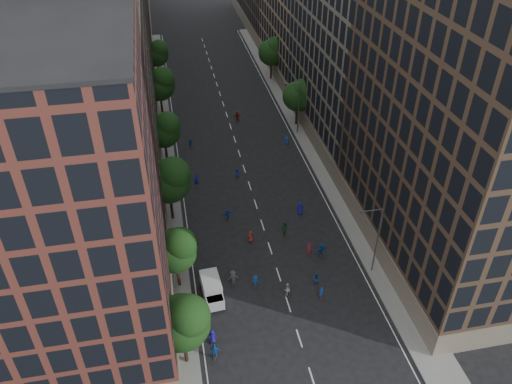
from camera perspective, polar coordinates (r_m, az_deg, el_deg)
ground at (r=78.10m, az=-1.87°, el=4.26°), size 240.00×240.00×0.00m
sidewalk_left at (r=83.86m, az=-10.89°, el=6.03°), size 4.00×105.00×0.15m
sidewalk_right at (r=86.77m, az=5.20°, el=7.63°), size 4.00×105.00×0.15m
bldg_left_a at (r=45.76m, az=-19.92°, el=-1.02°), size 14.00×22.00×30.00m
bldg_left_b at (r=65.85m, az=-18.35°, el=12.79°), size 14.00×26.00×34.00m
bldg_left_c at (r=88.39m, az=-16.93°, el=16.66°), size 14.00×20.00×28.00m
bldg_right_a at (r=55.18m, az=22.55°, el=8.55°), size 14.00×30.00×36.00m
bldg_right_b at (r=79.51m, az=11.65°, el=17.28°), size 14.00×28.00×33.00m
tree_left_0 at (r=45.75m, az=-8.26°, el=-14.37°), size 5.20×5.20×8.83m
tree_left_1 at (r=53.06m, az=-9.07°, el=-6.43°), size 4.80×4.80×8.21m
tree_left_2 at (r=62.06m, az=-9.83°, el=1.47°), size 5.60×5.60×9.45m
tree_left_3 at (r=74.38m, az=-10.39°, el=7.09°), size 5.00×5.00×8.58m
tree_left_4 at (r=88.70m, az=-10.89°, el=12.10°), size 5.40×5.40×9.08m
tree_left_5 at (r=103.77m, az=-11.24°, el=15.33°), size 4.80×4.80×8.33m
tree_right_a at (r=84.45m, az=4.93°, el=11.03°), size 5.00×5.00×8.39m
tree_right_b at (r=102.24m, az=1.90°, el=15.83°), size 5.20×5.20×8.83m
streetlamp_near at (r=55.92m, az=13.53°, el=-5.03°), size 2.64×0.22×9.06m
streetlamp_far at (r=81.91m, az=4.74°, el=9.86°), size 2.64×0.22×9.06m
cargo_van at (r=54.45m, az=-5.05°, el=-11.03°), size 2.38×4.55×2.35m
skater_0 at (r=50.92m, az=-5.00°, el=-16.16°), size 0.95×0.80×1.65m
skater_1 at (r=54.98m, az=7.45°, el=-11.36°), size 0.57×0.38×1.56m
skater_2 at (r=56.28m, az=6.81°, el=-9.89°), size 0.79×0.63×1.57m
skater_3 at (r=55.72m, az=-0.07°, el=-10.17°), size 1.09×0.79×1.52m
skater_4 at (r=49.77m, az=-4.74°, el=-17.67°), size 1.16×0.70×1.85m
skater_5 at (r=59.67m, az=7.46°, el=-6.62°), size 1.70×0.85×1.75m
skater_6 at (r=61.18m, az=-0.62°, el=-5.13°), size 0.83×0.64×1.49m
skater_7 at (r=59.68m, az=6.05°, el=-6.56°), size 0.65×0.49×1.62m
skater_8 at (r=54.93m, az=3.57°, el=-11.06°), size 0.94×0.85×1.60m
skater_9 at (r=55.97m, az=-2.64°, el=-9.74°), size 1.19×0.70×1.82m
skater_10 at (r=62.16m, az=3.28°, el=-4.18°), size 1.20×0.86×1.89m
skater_11 at (r=64.59m, az=-3.27°, el=-2.61°), size 1.48×0.97×1.53m
skater_12 at (r=65.56m, az=5.05°, el=-1.91°), size 0.94×0.71×1.75m
skater_13 at (r=71.01m, az=-6.83°, el=1.33°), size 0.73×0.52×1.87m
skater_14 at (r=72.21m, az=-2.23°, el=2.10°), size 0.80×0.63×1.61m
skater_15 at (r=80.11m, az=3.51°, el=5.75°), size 1.08×0.66×1.62m
skater_16 at (r=80.27m, az=-7.43°, el=5.54°), size 0.98×0.59×1.56m
skater_17 at (r=87.42m, az=-2.15°, el=8.61°), size 1.79×0.84×1.86m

